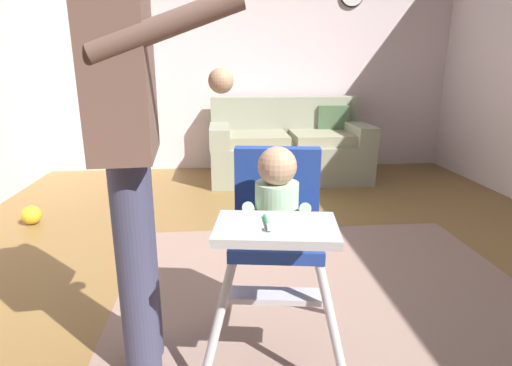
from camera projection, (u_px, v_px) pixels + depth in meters
The scene contains 7 objects.
ground at pixel (285, 286), 2.42m from camera, with size 6.29×7.09×0.10m, color olive.
wall_far at pixel (249, 58), 4.70m from camera, with size 5.49×0.06×2.55m, color silver.
area_rug at pixel (346, 335), 1.90m from camera, with size 2.26×2.60×0.01m, color gray.
couch at pixel (288, 147), 4.50m from camera, with size 1.69×0.86×0.86m.
high_chair at pixel (276, 217), 1.64m from camera, with size 0.68×0.79×0.92m.
adult_standing at pixel (129, 144), 1.47m from camera, with size 0.53×0.50×1.64m.
toy_ball_second at pixel (31, 215), 3.21m from camera, with size 0.15×0.15×0.15m, color gold.
Camera 1 is at (-0.36, -2.13, 1.21)m, focal length 28.79 mm.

